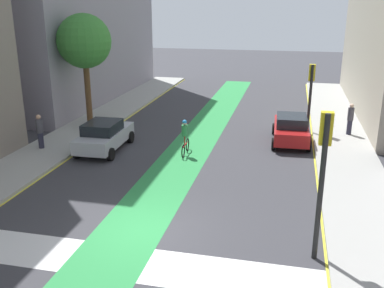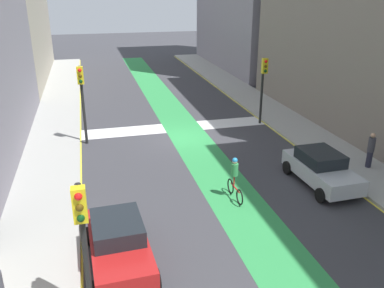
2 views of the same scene
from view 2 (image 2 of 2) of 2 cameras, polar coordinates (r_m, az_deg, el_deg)
ground_plane at (r=24.64m, az=-1.38°, el=0.88°), size 120.00×120.00×0.00m
bike_lane_paint at (r=24.74m, az=-0.34°, el=0.98°), size 2.40×60.00×0.01m
crosswalk_band at (r=26.47m, az=-2.37°, el=2.35°), size 12.00×1.80×0.01m
sidewalk_left at (r=27.20m, az=14.20°, el=2.38°), size 3.00×60.00×0.15m
curb_stripe_left at (r=26.56m, az=11.33°, el=2.00°), size 0.16×60.00×0.01m
sidewalk_right at (r=24.16m, az=-18.97°, el=-0.56°), size 3.00×60.00×0.15m
curb_stripe_right at (r=24.09m, az=-15.41°, el=-0.39°), size 0.16×60.00×0.01m
traffic_signal_near_right at (r=23.50m, az=-15.20°, el=7.19°), size 0.35×0.52×4.52m
traffic_signal_near_left at (r=26.79m, az=9.97°, el=9.03°), size 0.35×0.52×4.35m
traffic_signal_far_right at (r=10.90m, az=-15.12°, el=-11.35°), size 0.35×0.52×4.06m
car_silver_left_far at (r=19.56m, az=17.65°, el=-3.26°), size 2.10×4.24×1.57m
car_red_right_far at (r=13.81m, az=-10.25°, el=-13.46°), size 2.16×4.27×1.57m
cyclist_in_lane at (r=17.49m, az=6.02°, el=-4.68°), size 0.32×1.73×1.86m
pedestrian_sidewalk_left_a at (r=21.85m, az=23.77°, el=-0.73°), size 0.34×0.34×1.79m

